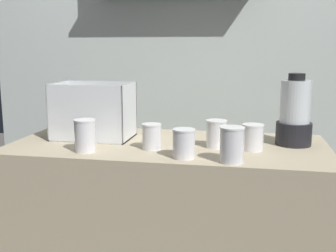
{
  "coord_description": "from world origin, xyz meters",
  "views": [
    {
      "loc": [
        0.34,
        -1.76,
        1.32
      ],
      "look_at": [
        0.0,
        0.0,
        0.98
      ],
      "focal_mm": 44.05,
      "sensor_mm": 36.0,
      "label": 1
    }
  ],
  "objects": [
    {
      "name": "juice_cup_beet_right",
      "position": [
        0.22,
        -0.03,
        0.95
      ],
      "size": [
        0.09,
        0.09,
        0.12
      ],
      "color": "white",
      "rests_on": "counter"
    },
    {
      "name": "carrot_display_bin",
      "position": [
        -0.37,
        0.05,
        0.98
      ],
      "size": [
        0.36,
        0.24,
        0.26
      ],
      "color": "white",
      "rests_on": "counter"
    },
    {
      "name": "juice_cup_beet_rightmost",
      "position": [
        0.37,
        -0.05,
        0.95
      ],
      "size": [
        0.09,
        0.09,
        0.11
      ],
      "color": "white",
      "rests_on": "counter"
    },
    {
      "name": "blender_pitcher",
      "position": [
        0.55,
        0.08,
        1.03
      ],
      "size": [
        0.15,
        0.15,
        0.31
      ],
      "color": "black",
      "rests_on": "counter"
    },
    {
      "name": "juice_cup_carrot_far_left",
      "position": [
        -0.31,
        -0.21,
        0.96
      ],
      "size": [
        0.09,
        0.09,
        0.13
      ],
      "color": "white",
      "rests_on": "counter"
    },
    {
      "name": "juice_cup_pomegranate_middle",
      "position": [
        0.11,
        -0.23,
        0.95
      ],
      "size": [
        0.09,
        0.09,
        0.11
      ],
      "color": "white",
      "rests_on": "counter"
    },
    {
      "name": "back_wall_unit",
      "position": [
        -0.0,
        0.77,
        1.27
      ],
      "size": [
        2.6,
        0.24,
        2.5
      ],
      "color": "silver",
      "rests_on": "ground_plane"
    },
    {
      "name": "juice_cup_orange_far_right",
      "position": [
        0.29,
        -0.26,
        0.96
      ],
      "size": [
        0.09,
        0.09,
        0.13
      ],
      "color": "white",
      "rests_on": "counter"
    },
    {
      "name": "counter",
      "position": [
        0.0,
        0.0,
        0.45
      ],
      "size": [
        1.4,
        0.64,
        0.9
      ],
      "primitive_type": "cube",
      "color": "tan",
      "rests_on": "ground_plane"
    },
    {
      "name": "juice_cup_mango_left",
      "position": [
        -0.05,
        -0.11,
        0.95
      ],
      "size": [
        0.08,
        0.08,
        0.11
      ],
      "color": "white",
      "rests_on": "counter"
    }
  ]
}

